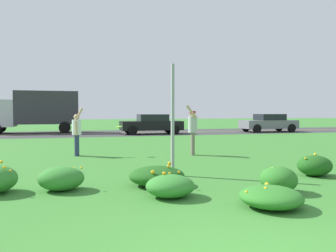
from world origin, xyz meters
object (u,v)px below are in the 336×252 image
Objects in this scene: person_thrower_white_shirt at (77,131)px; frisbee_lime at (119,127)px; person_catcher_red_cap_gray_shirt at (193,128)px; car_black_center_left at (152,124)px; sign_post_near_path at (173,120)px; car_gray_leftmost at (269,123)px; box_truck_silver at (35,110)px.

person_thrower_white_shirt is 1.57m from frisbee_lime.
person_catcher_red_cap_gray_shirt is 2.79m from frisbee_lime.
frisbee_lime is (-2.73, 0.57, 0.05)m from person_catcher_red_cap_gray_shirt.
person_catcher_red_cap_gray_shirt reaches higher than frisbee_lime.
frisbee_lime is 12.74m from car_black_center_left.
sign_post_near_path is 12.07× the size of frisbee_lime.
car_black_center_left is (4.06, 12.06, -0.35)m from frisbee_lime.
car_gray_leftmost reaches higher than frisbee_lime.
person_thrower_white_shirt is at bearing -142.69° from car_gray_leftmost.
car_gray_leftmost is at bearing 37.31° from person_thrower_white_shirt.
box_truck_silver is (-2.78, 15.19, 0.87)m from person_thrower_white_shirt.
sign_post_near_path is 4.38m from person_catcher_red_cap_gray_shirt.
box_truck_silver reaches higher than person_thrower_white_shirt.
car_gray_leftmost is at bearing 0.00° from car_black_center_left.
car_gray_leftmost is at bearing 51.70° from sign_post_near_path.
sign_post_near_path is at bearing -75.75° from box_truck_silver.
frisbee_lime is at bearing -108.62° from car_black_center_left.
sign_post_near_path reaches higher than person_thrower_white_shirt.
car_black_center_left is at bearing -22.57° from box_truck_silver.
car_black_center_left is (-9.77, 0.00, 0.00)m from car_gray_leftmost.
box_truck_silver is (-7.04, 16.12, 0.77)m from person_catcher_red_cap_gray_shirt.
frisbee_lime is 0.05× the size of car_black_center_left.
car_black_center_left reaches higher than frisbee_lime.
car_black_center_left is (5.59, 11.71, -0.20)m from person_thrower_white_shirt.
box_truck_silver is at bearing 113.58° from person_catcher_red_cap_gray_shirt.
frisbee_lime is at bearing 99.85° from sign_post_near_path.
sign_post_near_path is 0.64× the size of car_gray_leftmost.
box_truck_silver reaches higher than car_black_center_left.
sign_post_near_path is at bearing -101.25° from car_black_center_left.
person_catcher_red_cap_gray_shirt is at bearing -131.31° from car_gray_leftmost.
car_gray_leftmost is (13.83, 12.06, -0.35)m from frisbee_lime.
sign_post_near_path is 20.65m from box_truck_silver.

